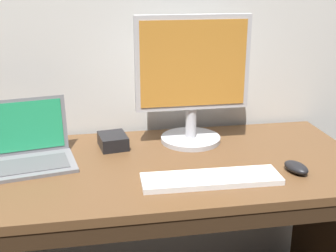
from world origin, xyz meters
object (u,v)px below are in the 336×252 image
Objects in this scene: external_monitor at (192,80)px; external_drive_box at (113,141)px; laptop_space_gray at (28,152)px; wired_keyboard at (211,179)px; computer_mouse at (296,167)px.

external_monitor is 3.95× the size of external_drive_box.
wired_keyboard is at bearing -23.16° from laptop_space_gray.
laptop_space_gray is 3.33× the size of computer_mouse.
wired_keyboard is at bearing 169.74° from computer_mouse.
laptop_space_gray is at bearing 151.16° from computer_mouse.
external_monitor is at bearing 9.30° from laptop_space_gray.
external_monitor reaches higher than external_drive_box.
laptop_space_gray is at bearing -161.79° from external_drive_box.
wired_keyboard is 3.61× the size of external_drive_box.
external_monitor is at bearing 116.41° from computer_mouse.
external_monitor is 1.10× the size of wired_keyboard.
external_monitor is 4.84× the size of computer_mouse.
external_monitor is at bearing 87.63° from wired_keyboard.
computer_mouse reaches higher than wired_keyboard.
laptop_space_gray is 0.96m from computer_mouse.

